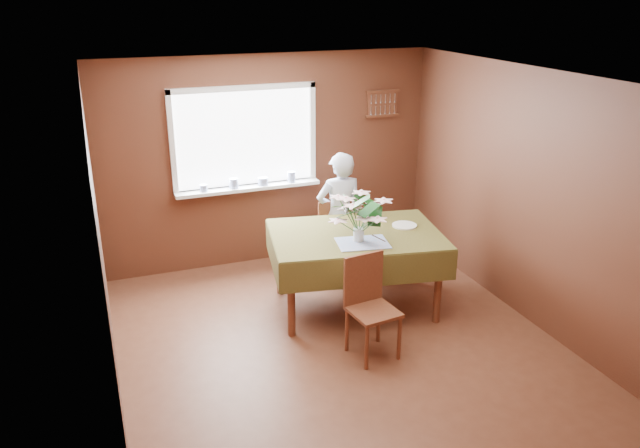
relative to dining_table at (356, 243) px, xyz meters
name	(u,v)px	position (x,y,z in m)	size (l,w,h in m)	color
floor	(340,347)	(-0.45, -0.69, -0.74)	(4.50, 4.50, 0.00)	brown
ceiling	(344,78)	(-0.45, -0.69, 1.76)	(4.50, 4.50, 0.00)	white
wall_back	(270,161)	(-0.45, 1.56, 0.51)	(4.00, 4.00, 0.00)	brown
wall_front	(496,357)	(-0.45, -2.94, 0.51)	(4.00, 4.00, 0.00)	brown
wall_left	(102,256)	(-2.45, -0.69, 0.51)	(4.50, 4.50, 0.00)	brown
wall_right	(530,198)	(1.55, -0.69, 0.51)	(4.50, 4.50, 0.00)	brown
window_assembly	(246,155)	(-0.74, 1.51, 0.62)	(1.72, 0.20, 1.22)	white
spoon_rack	(382,104)	(1.00, 1.53, 1.11)	(0.44, 0.05, 0.33)	brown
dining_table	(356,243)	(0.00, 0.00, 0.00)	(1.92, 1.47, 0.85)	brown
chair_far	(331,232)	(0.10, 0.94, -0.24)	(0.39, 0.39, 0.91)	brown
chair_near	(369,301)	(-0.23, -0.83, -0.22)	(0.45, 0.45, 0.94)	brown
seated_woman	(340,216)	(0.14, 0.78, 0.01)	(0.54, 0.36, 1.49)	white
flower_bouquet	(359,212)	(-0.06, -0.20, 0.41)	(0.54, 0.54, 0.47)	white
side_plate	(404,225)	(0.56, 0.01, 0.11)	(0.26, 0.26, 0.01)	white
table_knife	(378,238)	(0.14, -0.23, 0.11)	(0.02, 0.21, 0.00)	silver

